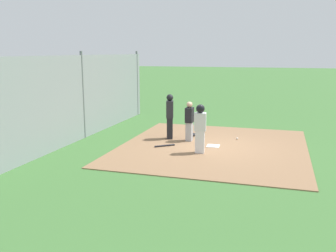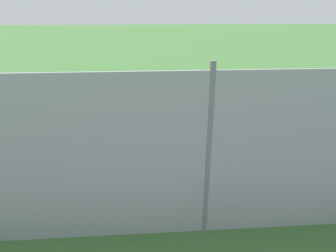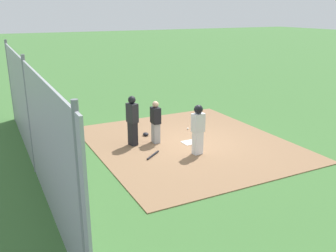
% 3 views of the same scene
% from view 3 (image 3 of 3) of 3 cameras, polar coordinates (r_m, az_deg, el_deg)
% --- Properties ---
extents(ground_plane, '(140.00, 140.00, 0.00)m').
position_cam_3_polar(ground_plane, '(12.87, 3.29, -2.74)').
color(ground_plane, '#3D6B33').
extents(dirt_infield, '(7.20, 6.40, 0.03)m').
position_cam_3_polar(dirt_infield, '(12.87, 3.29, -2.67)').
color(dirt_infield, '#896647').
rests_on(dirt_infield, ground_plane).
extents(home_plate, '(0.45, 0.45, 0.02)m').
position_cam_3_polar(home_plate, '(12.86, 3.29, -2.57)').
color(home_plate, white).
rests_on(home_plate, dirt_infield).
extents(catcher, '(0.39, 0.27, 1.48)m').
position_cam_3_polar(catcher, '(12.65, -1.93, 0.68)').
color(catcher, '#9E9EA3').
rests_on(catcher, dirt_infield).
extents(umpire, '(0.43, 0.35, 1.72)m').
position_cam_3_polar(umpire, '(12.43, -5.54, 0.98)').
color(umpire, black).
rests_on(umpire, dirt_infield).
extents(runner, '(0.31, 0.41, 1.62)m').
position_cam_3_polar(runner, '(11.62, 4.67, -0.07)').
color(runner, silver).
rests_on(runner, dirt_infield).
extents(baseball_bat, '(0.51, 0.63, 0.06)m').
position_cam_3_polar(baseball_bat, '(11.70, -2.36, -4.53)').
color(baseball_bat, black).
rests_on(baseball_bat, dirt_infield).
extents(catcher_mask, '(0.24, 0.20, 0.12)m').
position_cam_3_polar(catcher_mask, '(13.56, -3.48, -1.27)').
color(catcher_mask, black).
rests_on(catcher_mask, dirt_infield).
extents(baseball, '(0.07, 0.07, 0.07)m').
position_cam_3_polar(baseball, '(14.25, 3.08, -0.42)').
color(baseball, white).
rests_on(baseball, dirt_infield).
extents(backstop_fence, '(12.00, 0.10, 3.35)m').
position_cam_3_polar(backstop_fence, '(10.83, -20.60, 1.13)').
color(backstop_fence, '#93999E').
rests_on(backstop_fence, ground_plane).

